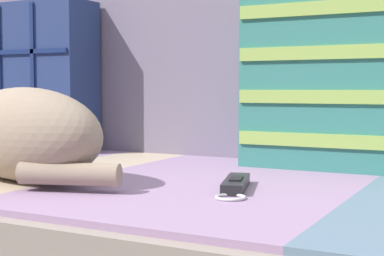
{
  "coord_description": "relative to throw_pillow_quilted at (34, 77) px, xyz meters",
  "views": [
    {
      "loc": [
        0.55,
        -0.91,
        0.57
      ],
      "look_at": [
        0.05,
        0.02,
        0.5
      ],
      "focal_mm": 55.0,
      "sensor_mm": 36.0,
      "label": 1
    }
  ],
  "objects": [
    {
      "name": "sofa_backrest",
      "position": [
        0.61,
        0.15,
        0.06
      ],
      "size": [
        1.78,
        0.14,
        0.52
      ],
      "color": "slate",
      "rests_on": "couch"
    },
    {
      "name": "throw_pillow_quilted",
      "position": [
        0.0,
        0.0,
        0.0
      ],
      "size": [
        0.36,
        0.14,
        0.4
      ],
      "color": "navy",
      "rests_on": "couch"
    },
    {
      "name": "throw_pillow_striped",
      "position": [
        0.88,
        -0.0,
        -0.0
      ],
      "size": [
        0.47,
        0.14,
        0.4
      ],
      "color": "#337A70",
      "rests_on": "couch"
    },
    {
      "name": "sleeping_cat",
      "position": [
        0.35,
        -0.43,
        -0.12
      ],
      "size": [
        0.46,
        0.25,
        0.17
      ],
      "color": "gray",
      "rests_on": "couch"
    },
    {
      "name": "game_remote_far",
      "position": [
        0.76,
        -0.34,
        -0.19
      ],
      "size": [
        0.1,
        0.2,
        0.02
      ],
      "color": "black",
      "rests_on": "couch"
    }
  ]
}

